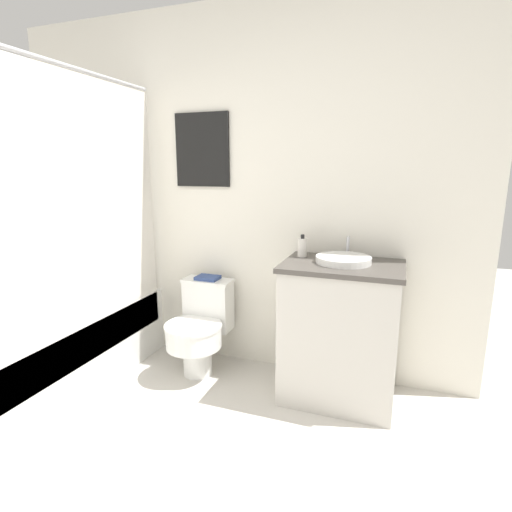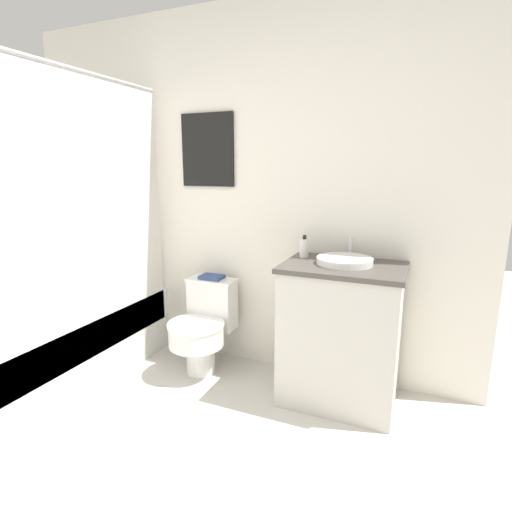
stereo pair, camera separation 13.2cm
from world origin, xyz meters
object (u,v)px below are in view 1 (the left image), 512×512
(toilet, at_px, (200,327))
(sink, at_px, (343,259))
(soap_bottle, at_px, (302,247))
(book_on_tank, at_px, (208,278))

(toilet, height_order, sink, sink)
(toilet, height_order, soap_bottle, soap_bottle)
(book_on_tank, bearing_deg, soap_bottle, -2.34)
(book_on_tank, bearing_deg, toilet, -90.00)
(sink, bearing_deg, book_on_tank, 173.16)
(soap_bottle, xyz_separation_m, book_on_tank, (-0.70, 0.03, -0.28))
(sink, bearing_deg, soap_bottle, 162.21)
(sink, height_order, soap_bottle, soap_bottle)
(soap_bottle, relative_size, book_on_tank, 0.88)
(toilet, relative_size, sink, 1.77)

